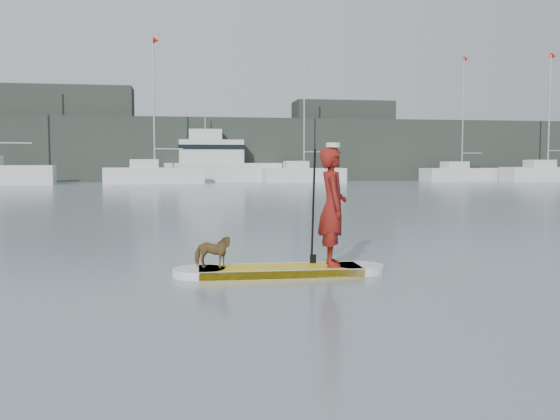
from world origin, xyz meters
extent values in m
plane|color=slate|center=(0.00, 0.00, 0.00)|extent=(140.00, 140.00, 0.00)
cube|color=yellow|center=(2.65, 0.88, 0.06)|extent=(2.52, 0.87, 0.12)
cylinder|color=silver|center=(1.40, 0.91, 0.06)|extent=(0.80, 0.80, 0.12)
cylinder|color=silver|center=(3.90, 0.84, 0.06)|extent=(0.80, 0.80, 0.12)
cube|color=silver|center=(2.66, 1.25, 0.06)|extent=(2.50, 0.13, 0.12)
cube|color=silver|center=(2.64, 0.51, 0.06)|extent=(2.50, 0.13, 0.12)
imported|color=maroon|center=(3.48, 0.85, 1.04)|extent=(0.52, 0.72, 1.84)
cylinder|color=silver|center=(3.48, 0.85, 2.00)|extent=(0.22, 0.22, 0.07)
imported|color=#53391C|center=(1.61, 0.90, 0.37)|extent=(0.65, 0.45, 0.50)
cylinder|color=black|center=(3.23, 1.13, 1.00)|extent=(0.04, 0.30, 1.89)
cube|color=black|center=(3.23, 1.13, 0.10)|extent=(0.10, 0.02, 0.32)
cylinder|color=#B7B7BC|center=(-11.63, 43.97, 3.32)|extent=(2.65, 0.32, 0.11)
cube|color=silver|center=(-0.69, 43.84, 0.67)|extent=(8.10, 2.51, 1.35)
cube|color=silver|center=(-1.50, 43.84, 1.69)|extent=(2.27, 1.76, 0.67)
cylinder|color=#B7B7BC|center=(-0.69, 43.84, 6.55)|extent=(0.13, 0.13, 10.41)
cylinder|color=#B7B7BC|center=(0.47, 43.84, 2.89)|extent=(2.31, 0.10, 0.10)
cone|color=red|center=(-0.45, 43.84, 11.66)|extent=(0.48, 0.54, 0.54)
cube|color=silver|center=(12.29, 45.93, 0.64)|extent=(7.31, 2.53, 1.27)
cube|color=silver|center=(11.57, 45.91, 1.59)|extent=(2.07, 1.70, 0.64)
cylinder|color=#B7B7BC|center=(12.29, 45.93, 5.90)|extent=(0.13, 0.13, 9.25)
cylinder|color=#B7B7BC|center=(13.38, 45.96, 2.72)|extent=(2.18, 0.14, 0.09)
cube|color=silver|center=(27.87, 47.19, 0.62)|extent=(8.08, 3.37, 1.25)
cube|color=silver|center=(27.10, 47.08, 1.56)|extent=(2.40, 1.91, 0.62)
cylinder|color=#B7B7BC|center=(27.87, 47.19, 6.41)|extent=(0.12, 0.12, 10.32)
cylinder|color=#B7B7BC|center=(28.93, 47.34, 2.67)|extent=(2.13, 0.38, 0.09)
cone|color=red|center=(28.09, 47.22, 11.48)|extent=(0.51, 0.56, 0.50)
cube|color=silver|center=(5.27, 48.65, 0.86)|extent=(10.53, 3.37, 1.72)
cube|color=silver|center=(4.22, 48.66, 2.77)|extent=(5.80, 2.66, 2.10)
cube|color=silver|center=(3.69, 48.67, 4.29)|extent=(2.96, 1.82, 0.95)
cube|color=black|center=(4.22, 48.66, 3.15)|extent=(5.91, 2.73, 0.43)
cylinder|color=#B7B7BC|center=(3.69, 48.67, 5.53)|extent=(0.10, 0.10, 1.53)
cube|color=black|center=(0.00, 53.00, 3.00)|extent=(90.00, 6.00, 6.00)
cube|color=black|center=(-10.00, 54.00, 4.50)|extent=(14.00, 4.00, 9.00)
cube|color=black|center=(18.00, 54.00, 4.00)|extent=(10.00, 4.00, 8.00)
cube|color=silver|center=(35.25, 44.77, 0.67)|extent=(8.59, 2.90, 1.35)
cube|color=silver|center=(34.40, 44.73, 1.68)|extent=(2.46, 1.86, 0.67)
cylinder|color=#B7B7BC|center=(35.25, 44.77, 6.50)|extent=(0.13, 0.13, 10.30)
cylinder|color=#B7B7BC|center=(36.40, 44.82, 2.89)|extent=(2.31, 0.21, 0.10)
cone|color=red|center=(35.49, 44.78, 11.55)|extent=(0.51, 0.56, 0.54)
camera|label=1|loc=(1.09, -8.55, 1.72)|focal=40.00mm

